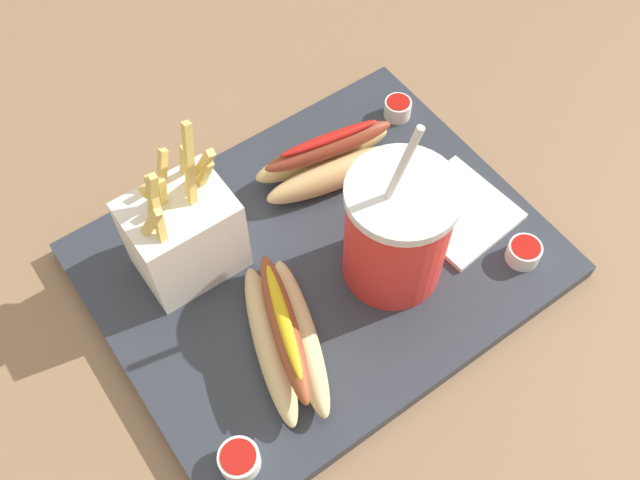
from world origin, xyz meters
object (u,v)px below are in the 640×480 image
object	(u,v)px
ketchup_cup_1	(398,108)
ketchup_cup_3	(239,459)
hot_dog_1	(285,336)
hot_dog_2	(329,160)
soda_cup	(397,231)
napkin_stack	(458,211)
fries_basket	(184,234)
ketchup_cup_2	(524,252)

from	to	relation	value
ketchup_cup_1	ketchup_cup_3	size ratio (longest dim) A/B	0.85
hot_dog_1	ketchup_cup_1	world-z (taller)	hot_dog_1
hot_dog_1	ketchup_cup_3	bearing A→B (deg)	35.77
hot_dog_2	ketchup_cup_3	xyz separation A→B (m)	(0.24, 0.21, -0.01)
soda_cup	napkin_stack	size ratio (longest dim) A/B	2.06
napkin_stack	fries_basket	bearing A→B (deg)	-23.30
ketchup_cup_3	ketchup_cup_1	bearing A→B (deg)	-147.13
fries_basket	ketchup_cup_3	world-z (taller)	fries_basket
hot_dog_1	napkin_stack	world-z (taller)	hot_dog_1
fries_basket	napkin_stack	distance (m)	0.29
napkin_stack	ketchup_cup_1	bearing A→B (deg)	-103.26
ketchup_cup_1	ketchup_cup_2	bearing A→B (deg)	85.54
ketchup_cup_1	napkin_stack	xyz separation A→B (m)	(0.03, 0.14, -0.01)
ketchup_cup_1	ketchup_cup_2	distance (m)	0.22
soda_cup	fries_basket	world-z (taller)	soda_cup
hot_dog_2	ketchup_cup_3	bearing A→B (deg)	40.39
fries_basket	hot_dog_2	world-z (taller)	fries_basket
hot_dog_2	ketchup_cup_1	distance (m)	0.12
soda_cup	ketchup_cup_3	bearing A→B (deg)	18.74
hot_dog_2	fries_basket	bearing A→B (deg)	2.79
hot_dog_2	napkin_stack	distance (m)	0.15
ketchup_cup_3	hot_dog_2	bearing A→B (deg)	-139.61
soda_cup	ketchup_cup_1	distance (m)	0.21
fries_basket	hot_dog_1	world-z (taller)	fries_basket
soda_cup	ketchup_cup_1	xyz separation A→B (m)	(-0.13, -0.16, -0.05)
hot_dog_1	hot_dog_2	bearing A→B (deg)	-137.04
fries_basket	ketchup_cup_1	bearing A→B (deg)	-173.51
hot_dog_1	ketchup_cup_3	size ratio (longest dim) A/B	4.83
ketchup_cup_1	napkin_stack	world-z (taller)	ketchup_cup_1
fries_basket	hot_dog_1	size ratio (longest dim) A/B	1.04
hot_dog_1	napkin_stack	distance (m)	0.23
fries_basket	napkin_stack	world-z (taller)	fries_basket
fries_basket	ketchup_cup_2	xyz separation A→B (m)	(-0.28, 0.19, -0.04)
soda_cup	ketchup_cup_3	distance (m)	0.25
soda_cup	hot_dog_2	world-z (taller)	soda_cup
ketchup_cup_3	napkin_stack	xyz separation A→B (m)	(-0.33, -0.09, -0.01)
hot_dog_1	hot_dog_2	world-z (taller)	hot_dog_2
soda_cup	hot_dog_2	xyz separation A→B (m)	(-0.02, -0.13, -0.04)
ketchup_cup_2	ketchup_cup_3	world-z (taller)	same
ketchup_cup_1	ketchup_cup_2	xyz separation A→B (m)	(0.02, 0.22, -0.00)
hot_dog_2	ketchup_cup_2	size ratio (longest dim) A/B	4.85
ketchup_cup_1	ketchup_cup_3	bearing A→B (deg)	32.87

